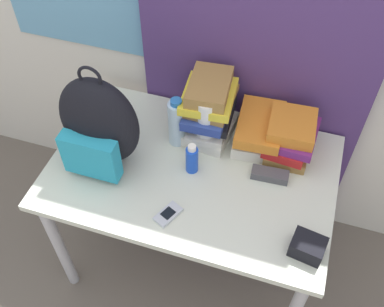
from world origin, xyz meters
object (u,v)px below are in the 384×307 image
object	(u,v)px
book_stack_left	(209,109)
cell_phone	(168,214)
book_stack_center	(259,131)
sunglasses_case	(270,175)
book_stack_right	(290,136)
backpack	(99,125)
water_bottle	(177,122)
camera_pouch	(308,247)
sunscreen_bottle	(193,159)
sports_bottle	(206,124)

from	to	relation	value
book_stack_left	cell_phone	world-z (taller)	book_stack_left
book_stack_left	book_stack_center	xyz separation A→B (m)	(0.22, 0.01, -0.07)
book_stack_center	sunglasses_case	world-z (taller)	book_stack_center
book_stack_center	book_stack_right	bearing A→B (deg)	-4.75
backpack	sunglasses_case	size ratio (longest dim) A/B	3.14
water_bottle	camera_pouch	world-z (taller)	water_bottle
book_stack_center	backpack	bearing A→B (deg)	-153.60
sunscreen_bottle	camera_pouch	bearing A→B (deg)	-25.15
book_stack_left	backpack	bearing A→B (deg)	-142.17
book_stack_left	sunglasses_case	world-z (taller)	book_stack_left
camera_pouch	book_stack_left	bearing A→B (deg)	137.32
book_stack_right	water_bottle	distance (m)	0.48
book_stack_left	book_stack_right	distance (m)	0.36
book_stack_left	book_stack_right	xyz separation A→B (m)	(0.35, -0.00, -0.05)
sunscreen_bottle	book_stack_left	bearing A→B (deg)	90.25
book_stack_right	camera_pouch	distance (m)	0.49
sports_bottle	cell_phone	world-z (taller)	sports_bottle
backpack	sports_bottle	xyz separation A→B (m)	(0.38, 0.20, -0.07)
book_stack_right	water_bottle	world-z (taller)	water_bottle
book_stack_left	sunglasses_case	xyz separation A→B (m)	(0.31, -0.17, -0.12)
book_stack_left	sports_bottle	bearing A→B (deg)	-81.39
sunscreen_bottle	water_bottle	bearing A→B (deg)	130.22
sports_bottle	book_stack_center	bearing A→B (deg)	23.76
water_bottle	sunglasses_case	bearing A→B (deg)	-10.45
camera_pouch	book_stack_center	bearing A→B (deg)	120.78
backpack	camera_pouch	bearing A→B (deg)	-11.69
sunscreen_bottle	camera_pouch	xyz separation A→B (m)	(0.50, -0.24, -0.03)
backpack	book_stack_center	size ratio (longest dim) A/B	1.65
book_stack_center	sunscreen_bottle	size ratio (longest dim) A/B	2.01
backpack	camera_pouch	size ratio (longest dim) A/B	3.68
water_bottle	book_stack_center	bearing A→B (deg)	17.08
sports_bottle	book_stack_left	bearing A→B (deg)	98.61
sunscreen_bottle	cell_phone	world-z (taller)	sunscreen_bottle
book_stack_left	book_stack_center	world-z (taller)	book_stack_left
sports_bottle	sunglasses_case	xyz separation A→B (m)	(0.30, -0.09, -0.12)
sports_bottle	book_stack_right	bearing A→B (deg)	13.39
sunglasses_case	camera_pouch	xyz separation A→B (m)	(0.19, -0.29, 0.02)
water_bottle	sports_bottle	world-z (taller)	sports_bottle
sunglasses_case	camera_pouch	world-z (taller)	camera_pouch
book_stack_right	water_bottle	bearing A→B (deg)	-168.87
book_stack_left	sunglasses_case	bearing A→B (deg)	-29.02
sunscreen_bottle	book_stack_center	bearing A→B (deg)	46.86
water_bottle	sunglasses_case	xyz separation A→B (m)	(0.42, -0.08, -0.10)
book_stack_right	camera_pouch	xyz separation A→B (m)	(0.15, -0.46, -0.05)
book_stack_right	camera_pouch	bearing A→B (deg)	-72.06
book_stack_center	sunglasses_case	xyz separation A→B (m)	(0.09, -0.18, -0.05)
book_stack_right	sunglasses_case	world-z (taller)	book_stack_right
book_stack_left	water_bottle	size ratio (longest dim) A/B	1.21
water_bottle	cell_phone	distance (m)	0.40
water_bottle	cell_phone	bearing A→B (deg)	-76.30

